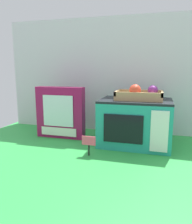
{
  "coord_description": "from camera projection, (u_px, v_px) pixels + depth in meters",
  "views": [
    {
      "loc": [
        0.25,
        -1.21,
        0.42
      ],
      "look_at": [
        -0.1,
        0.03,
        0.17
      ],
      "focal_mm": 35.52,
      "sensor_mm": 36.0,
      "label": 1
    }
  ],
  "objects": [
    {
      "name": "food_groups_crate",
      "position": [
        140.0,
        95.0,
        1.22
      ],
      "size": [
        0.25,
        0.18,
        0.09
      ],
      "color": "tan",
      "rests_on": "toy_microwave"
    },
    {
      "name": "ground_plane",
      "position": [
        112.0,
        143.0,
        1.29
      ],
      "size": [
        1.7,
        1.7,
        0.0
      ],
      "primitive_type": "plane",
      "color": "green",
      "rests_on": "ground"
    },
    {
      "name": "cookie_set_box",
      "position": [
        60.0,
        113.0,
        1.38
      ],
      "size": [
        0.3,
        0.07,
        0.32
      ],
      "color": "#99144C",
      "rests_on": "ground"
    },
    {
      "name": "toy_microwave",
      "position": [
        135.0,
        122.0,
        1.25
      ],
      "size": [
        0.39,
        0.28,
        0.26
      ],
      "color": "teal",
      "rests_on": "ground"
    },
    {
      "name": "price_sign",
      "position": [
        89.0,
        143.0,
        1.09
      ],
      "size": [
        0.07,
        0.01,
        0.1
      ],
      "color": "black",
      "rests_on": "ground"
    },
    {
      "name": "display_back_panel",
      "position": [
        121.0,
        76.0,
        1.48
      ],
      "size": [
        1.61,
        0.03,
        0.76
      ],
      "primitive_type": "cube",
      "color": "silver",
      "rests_on": "ground"
    }
  ]
}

